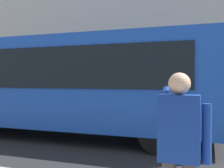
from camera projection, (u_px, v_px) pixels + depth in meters
The scene contains 3 objects.
ground_plane at pixel (214, 148), 7.12m from camera, with size 60.00×60.00×0.00m, color #232326.
red_bus at pixel (69, 83), 8.49m from camera, with size 9.05×2.54×3.08m.
pedestrian_photographer at pixel (180, 144), 2.71m from camera, with size 0.53×0.52×1.70m.
Camera 1 is at (0.12, 7.58, 1.78)m, focal length 43.80 mm.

